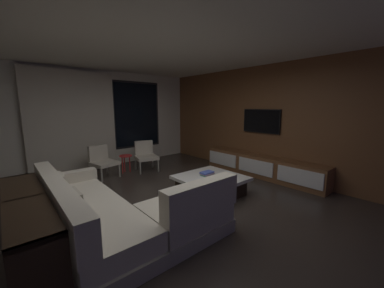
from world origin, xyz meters
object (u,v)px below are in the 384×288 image
object	(u,v)px
accent_chair_near_window	(146,154)
mounted_tv	(261,121)
console_table_behind_couch	(28,225)
media_console	(262,167)
side_stool	(126,159)
accent_chair_by_curtain	(102,160)
sectional_couch	(114,214)
coffee_table	(211,185)
book_stack_on_coffee_table	(208,174)

from	to	relation	value
accent_chair_near_window	mounted_tv	size ratio (longest dim) A/B	0.78
console_table_behind_couch	mounted_tv	bearing A→B (deg)	1.99
accent_chair_near_window	mounted_tv	distance (m)	3.14
accent_chair_near_window	media_console	size ratio (longest dim) A/B	0.25
side_stool	console_table_behind_couch	bearing A→B (deg)	-132.36
accent_chair_near_window	media_console	bearing A→B (deg)	-52.51
accent_chair_by_curtain	media_console	world-z (taller)	accent_chair_by_curtain
accent_chair_near_window	mounted_tv	world-z (taller)	mounted_tv
accent_chair_near_window	console_table_behind_couch	xyz separation A→B (m)	(-2.78, -2.38, -0.02)
mounted_tv	sectional_couch	bearing A→B (deg)	-175.65
coffee_table	accent_chair_by_curtain	size ratio (longest dim) A/B	1.49
book_stack_on_coffee_table	accent_chair_by_curtain	bearing A→B (deg)	117.39
accent_chair_by_curtain	console_table_behind_couch	size ratio (longest dim) A/B	0.37
media_console	mounted_tv	bearing A→B (deg)	47.52
accent_chair_by_curtain	side_stool	size ratio (longest dim) A/B	1.70
mounted_tv	console_table_behind_couch	world-z (taller)	mounted_tv
sectional_couch	accent_chair_near_window	size ratio (longest dim) A/B	3.21
coffee_table	console_table_behind_couch	world-z (taller)	console_table_behind_couch
accent_chair_by_curtain	side_stool	bearing A→B (deg)	-1.90
console_table_behind_couch	sectional_couch	bearing A→B (deg)	-8.09
accent_chair_near_window	accent_chair_by_curtain	world-z (taller)	same
accent_chair_by_curtain	coffee_table	bearing A→B (deg)	-63.73
accent_chair_by_curtain	sectional_couch	bearing A→B (deg)	-106.03
sectional_couch	media_console	world-z (taller)	sectional_couch
coffee_table	side_stool	distance (m)	2.55
coffee_table	media_console	world-z (taller)	media_console
coffee_table	accent_chair_near_window	world-z (taller)	accent_chair_near_window
side_stool	console_table_behind_couch	distance (m)	3.35
side_stool	mounted_tv	bearing A→B (deg)	-42.17
accent_chair_near_window	sectional_couch	bearing A→B (deg)	-126.75
side_stool	mounted_tv	size ratio (longest dim) A/B	0.46
book_stack_on_coffee_table	coffee_table	bearing A→B (deg)	-95.02
side_stool	mounted_tv	xyz separation A→B (m)	(2.55, -2.31, 0.98)
media_console	mounted_tv	world-z (taller)	mounted_tv
book_stack_on_coffee_table	side_stool	world-z (taller)	side_stool
coffee_table	sectional_couch	bearing A→B (deg)	-175.89
side_stool	console_table_behind_couch	xyz separation A→B (m)	(-2.26, -2.48, 0.04)
media_console	coffee_table	bearing A→B (deg)	178.56
sectional_couch	mounted_tv	distance (m)	4.05
media_console	console_table_behind_couch	distance (m)	4.63
sectional_couch	media_console	bearing A→B (deg)	1.52
media_console	accent_chair_near_window	bearing A→B (deg)	127.49
coffee_table	accent_chair_by_curtain	distance (m)	2.78
sectional_couch	accent_chair_by_curtain	world-z (taller)	sectional_couch
sectional_couch	mounted_tv	bearing A→B (deg)	4.35
book_stack_on_coffee_table	accent_chair_by_curtain	xyz separation A→B (m)	(-1.24, 2.38, 0.04)
coffee_table	mounted_tv	bearing A→B (deg)	4.60
sectional_couch	accent_chair_near_window	xyz separation A→B (m)	(1.87, 2.51, 0.14)
side_stool	media_console	world-z (taller)	media_console
sectional_couch	book_stack_on_coffee_table	xyz separation A→B (m)	(1.99, 0.24, 0.10)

